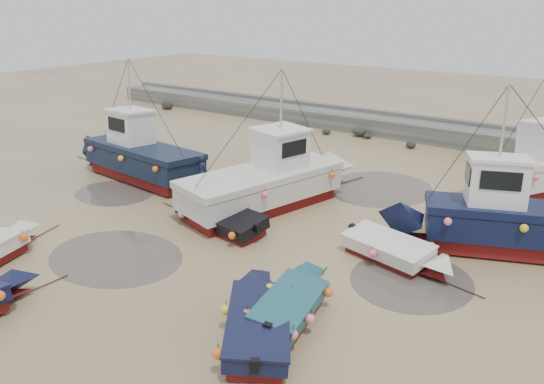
{
  "coord_description": "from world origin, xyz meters",
  "views": [
    {
      "loc": [
        10.98,
        -12.78,
        8.96
      ],
      "look_at": [
        -1.15,
        4.35,
        1.4
      ],
      "focal_mm": 35.0,
      "sensor_mm": 36.0,
      "label": 1
    }
  ],
  "objects_px": {
    "dinghy_2": "(292,299)",
    "dinghy_5": "(397,249)",
    "person": "(203,190)",
    "cabin_boat_2": "(499,218)",
    "dinghy_6": "(257,317)",
    "cabin_boat_0": "(135,154)",
    "cabin_boat_1": "(272,179)",
    "dinghy_4": "(218,215)",
    "cabin_boat_3": "(542,168)"
  },
  "relations": [
    {
      "from": "dinghy_2",
      "to": "cabin_boat_1",
      "type": "distance_m",
      "value": 9.14
    },
    {
      "from": "cabin_boat_1",
      "to": "person",
      "type": "height_order",
      "value": "cabin_boat_1"
    },
    {
      "from": "dinghy_6",
      "to": "cabin_boat_1",
      "type": "relative_size",
      "value": 0.5
    },
    {
      "from": "dinghy_2",
      "to": "person",
      "type": "relative_size",
      "value": 2.85
    },
    {
      "from": "dinghy_5",
      "to": "cabin_boat_1",
      "type": "relative_size",
      "value": 0.5
    },
    {
      "from": "cabin_boat_3",
      "to": "cabin_boat_2",
      "type": "bearing_deg",
      "value": -62.18
    },
    {
      "from": "cabin_boat_2",
      "to": "dinghy_2",
      "type": "bearing_deg",
      "value": 132.68
    },
    {
      "from": "dinghy_6",
      "to": "cabin_boat_0",
      "type": "relative_size",
      "value": 0.53
    },
    {
      "from": "dinghy_2",
      "to": "cabin_boat_1",
      "type": "height_order",
      "value": "cabin_boat_1"
    },
    {
      "from": "cabin_boat_1",
      "to": "person",
      "type": "distance_m",
      "value": 4.36
    },
    {
      "from": "cabin_boat_0",
      "to": "cabin_boat_2",
      "type": "bearing_deg",
      "value": -78.89
    },
    {
      "from": "dinghy_5",
      "to": "dinghy_6",
      "type": "distance_m",
      "value": 6.6
    },
    {
      "from": "cabin_boat_3",
      "to": "person",
      "type": "bearing_deg",
      "value": -118.21
    },
    {
      "from": "cabin_boat_1",
      "to": "cabin_boat_0",
      "type": "bearing_deg",
      "value": -160.67
    },
    {
      "from": "cabin_boat_1",
      "to": "person",
      "type": "relative_size",
      "value": 5.95
    },
    {
      "from": "dinghy_4",
      "to": "cabin_boat_2",
      "type": "height_order",
      "value": "cabin_boat_2"
    },
    {
      "from": "cabin_boat_0",
      "to": "cabin_boat_2",
      "type": "xyz_separation_m",
      "value": [
        18.04,
        1.86,
        0.03
      ]
    },
    {
      "from": "dinghy_5",
      "to": "cabin_boat_1",
      "type": "bearing_deg",
      "value": -93.5
    },
    {
      "from": "dinghy_2",
      "to": "person",
      "type": "distance_m",
      "value": 12.06
    },
    {
      "from": "cabin_boat_2",
      "to": "cabin_boat_1",
      "type": "bearing_deg",
      "value": 74.68
    },
    {
      "from": "dinghy_5",
      "to": "cabin_boat_2",
      "type": "bearing_deg",
      "value": 152.09
    },
    {
      "from": "dinghy_6",
      "to": "cabin_boat_2",
      "type": "xyz_separation_m",
      "value": [
        4.16,
        9.55,
        0.81
      ]
    },
    {
      "from": "dinghy_4",
      "to": "dinghy_6",
      "type": "bearing_deg",
      "value": -123.12
    },
    {
      "from": "dinghy_4",
      "to": "cabin_boat_1",
      "type": "bearing_deg",
      "value": -0.45
    },
    {
      "from": "dinghy_2",
      "to": "cabin_boat_0",
      "type": "xyz_separation_m",
      "value": [
        -14.15,
        6.32,
        0.77
      ]
    },
    {
      "from": "dinghy_2",
      "to": "cabin_boat_2",
      "type": "relative_size",
      "value": 0.56
    },
    {
      "from": "cabin_boat_0",
      "to": "cabin_boat_1",
      "type": "distance_m",
      "value": 8.45
    },
    {
      "from": "cabin_boat_2",
      "to": "cabin_boat_0",
      "type": "bearing_deg",
      "value": 74.02
    },
    {
      "from": "dinghy_4",
      "to": "cabin_boat_2",
      "type": "bearing_deg",
      "value": -58.73
    },
    {
      "from": "dinghy_4",
      "to": "dinghy_5",
      "type": "xyz_separation_m",
      "value": [
        7.44,
        1.23,
        0.02
      ]
    },
    {
      "from": "cabin_boat_1",
      "to": "person",
      "type": "xyz_separation_m",
      "value": [
        -4.16,
        -0.21,
        -1.31
      ]
    },
    {
      "from": "cabin_boat_2",
      "to": "person",
      "type": "relative_size",
      "value": 5.1
    },
    {
      "from": "dinghy_2",
      "to": "dinghy_6",
      "type": "bearing_deg",
      "value": -111.61
    },
    {
      "from": "dinghy_4",
      "to": "dinghy_2",
      "type": "bearing_deg",
      "value": -113.61
    },
    {
      "from": "dinghy_2",
      "to": "cabin_boat_2",
      "type": "bearing_deg",
      "value": 53.65
    },
    {
      "from": "dinghy_2",
      "to": "dinghy_6",
      "type": "height_order",
      "value": "same"
    },
    {
      "from": "dinghy_4",
      "to": "cabin_boat_3",
      "type": "height_order",
      "value": "cabin_boat_3"
    },
    {
      "from": "dinghy_4",
      "to": "cabin_boat_3",
      "type": "relative_size",
      "value": 0.76
    },
    {
      "from": "dinghy_6",
      "to": "cabin_boat_0",
      "type": "bearing_deg",
      "value": 116.66
    },
    {
      "from": "cabin_boat_3",
      "to": "person",
      "type": "height_order",
      "value": "cabin_boat_3"
    },
    {
      "from": "person",
      "to": "cabin_boat_1",
      "type": "bearing_deg",
      "value": 173.98
    },
    {
      "from": "cabin_boat_0",
      "to": "cabin_boat_3",
      "type": "xyz_separation_m",
      "value": [
        18.17,
        9.6,
        0.06
      ]
    },
    {
      "from": "cabin_boat_0",
      "to": "cabin_boat_3",
      "type": "bearing_deg",
      "value": -56.91
    },
    {
      "from": "dinghy_2",
      "to": "dinghy_5",
      "type": "distance_m",
      "value": 5.2
    },
    {
      "from": "cabin_boat_0",
      "to": "cabin_boat_2",
      "type": "relative_size",
      "value": 1.11
    },
    {
      "from": "cabin_boat_0",
      "to": "dinghy_5",
      "type": "bearing_deg",
      "value": -89.48
    },
    {
      "from": "dinghy_5",
      "to": "cabin_boat_3",
      "type": "height_order",
      "value": "cabin_boat_3"
    },
    {
      "from": "dinghy_6",
      "to": "cabin_boat_0",
      "type": "distance_m",
      "value": 15.9
    },
    {
      "from": "cabin_boat_2",
      "to": "person",
      "type": "distance_m",
      "value": 13.92
    },
    {
      "from": "dinghy_4",
      "to": "cabin_boat_1",
      "type": "height_order",
      "value": "cabin_boat_1"
    }
  ]
}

